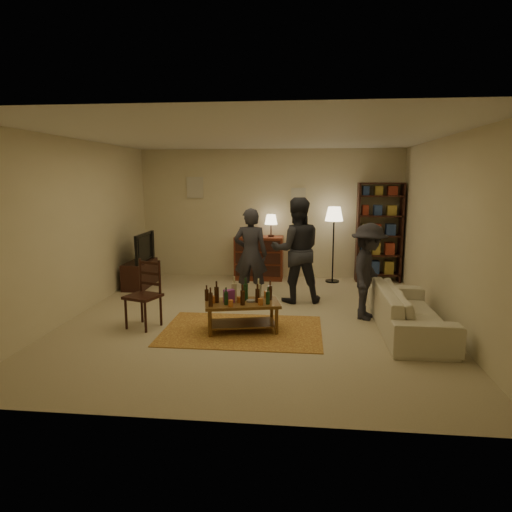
# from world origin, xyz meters

# --- Properties ---
(floor) EXTENTS (6.00, 6.00, 0.00)m
(floor) POSITION_xyz_m (0.00, 0.00, 0.00)
(floor) COLOR #C6B793
(floor) RESTS_ON ground
(room_shell) EXTENTS (6.00, 6.00, 6.00)m
(room_shell) POSITION_xyz_m (-0.65, 2.98, 1.81)
(room_shell) COLOR beige
(room_shell) RESTS_ON ground
(rug) EXTENTS (2.20, 1.50, 0.01)m
(rug) POSITION_xyz_m (-0.10, -0.60, 0.01)
(rug) COLOR brown
(rug) RESTS_ON ground
(coffee_table) EXTENTS (1.12, 0.77, 0.76)m
(coffee_table) POSITION_xyz_m (-0.12, -0.59, 0.38)
(coffee_table) COLOR brown
(coffee_table) RESTS_ON ground
(dining_chair) EXTENTS (0.54, 0.54, 0.98)m
(dining_chair) POSITION_xyz_m (-1.50, -0.53, 0.51)
(dining_chair) COLOR black
(dining_chair) RESTS_ON ground
(tv_stand) EXTENTS (0.40, 1.00, 1.06)m
(tv_stand) POSITION_xyz_m (-2.44, 1.80, 0.38)
(tv_stand) COLOR black
(tv_stand) RESTS_ON ground
(dresser) EXTENTS (1.00, 0.50, 1.36)m
(dresser) POSITION_xyz_m (-0.19, 2.71, 0.48)
(dresser) COLOR brown
(dresser) RESTS_ON ground
(bookshelf) EXTENTS (0.90, 0.34, 2.02)m
(bookshelf) POSITION_xyz_m (2.25, 2.78, 1.03)
(bookshelf) COLOR black
(bookshelf) RESTS_ON ground
(floor_lamp) EXTENTS (0.36, 0.36, 1.53)m
(floor_lamp) POSITION_xyz_m (1.32, 2.59, 1.29)
(floor_lamp) COLOR black
(floor_lamp) RESTS_ON ground
(sofa) EXTENTS (0.81, 2.08, 0.61)m
(sofa) POSITION_xyz_m (2.20, -0.40, 0.30)
(sofa) COLOR beige
(sofa) RESTS_ON ground
(person_left) EXTENTS (0.59, 0.40, 1.61)m
(person_left) POSITION_xyz_m (-0.18, 1.08, 0.80)
(person_left) COLOR #2A2932
(person_left) RESTS_ON ground
(person_right) EXTENTS (0.97, 0.81, 1.79)m
(person_right) POSITION_xyz_m (0.61, 1.03, 0.89)
(person_right) COLOR #25252C
(person_right) RESTS_ON ground
(person_by_sofa) EXTENTS (0.82, 1.06, 1.45)m
(person_by_sofa) POSITION_xyz_m (1.70, 0.18, 0.73)
(person_by_sofa) COLOR #26252C
(person_by_sofa) RESTS_ON ground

